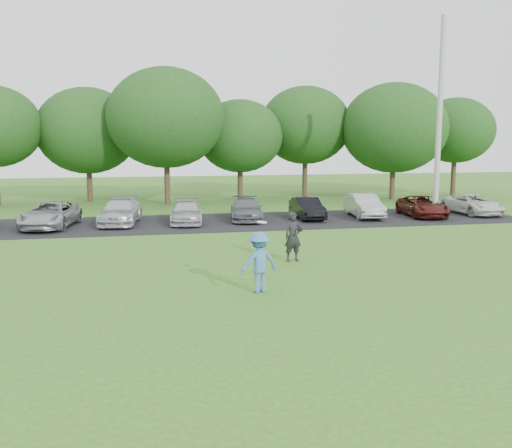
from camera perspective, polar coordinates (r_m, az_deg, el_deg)
The scene contains 7 objects.
ground at distance 16.23m, azimuth 2.56°, elevation -6.33°, with size 100.00×100.00×0.00m, color #32661D.
parking_lot at distance 28.77m, azimuth -3.90°, elevation 0.19°, with size 32.00×6.50×0.03m, color black.
utility_pole at distance 31.64m, azimuth 17.86°, elevation 10.00°, with size 0.28×0.28×10.42m, color #ABAAA5.
frisbee_player at distance 15.52m, azimuth 0.29°, elevation -3.83°, with size 1.21×0.89×1.95m.
camera_bystander at distance 19.50m, azimuth 3.74°, elevation -1.26°, with size 0.67×0.49×1.71m.
parked_cars at distance 28.64m, azimuth -4.09°, elevation 1.35°, with size 30.93×5.03×1.24m.
tree_row at distance 38.35m, azimuth -3.77°, elevation 9.59°, with size 42.39×9.85×8.64m.
Camera 1 is at (-3.93, -15.19, 4.14)m, focal length 40.00 mm.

